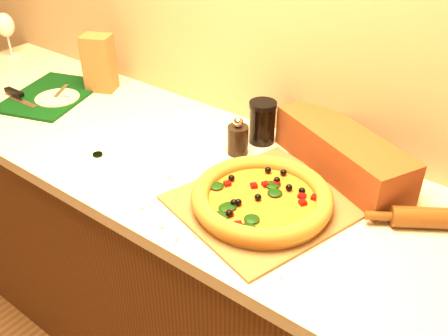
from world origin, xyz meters
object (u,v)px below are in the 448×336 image
at_px(wine_glass, 5,26).
at_px(side_plate, 58,99).
at_px(rolling_pin, 447,218).
at_px(pepper_grinder, 238,139).
at_px(pizza, 262,198).
at_px(cutting_board, 50,95).
at_px(dark_jar, 262,122).
at_px(pizza_peel, 271,201).

relative_size(wine_glass, side_plate, 1.22).
xyz_separation_m(rolling_pin, wine_glass, (-1.92, 0.03, 0.11)).
xyz_separation_m(pepper_grinder, rolling_pin, (0.62, 0.03, -0.02)).
height_order(pizza, cutting_board, pizza).
height_order(wine_glass, dark_jar, wine_glass).
bearing_deg(wine_glass, pepper_grinder, -2.38).
bearing_deg(side_plate, wine_glass, 163.56).
height_order(pizza, side_plate, pizza).
height_order(cutting_board, rolling_pin, rolling_pin).
distance_m(pizza, rolling_pin, 0.46).
bearing_deg(rolling_pin, pizza, -152.06).
bearing_deg(pizza, dark_jar, 123.96).
xyz_separation_m(pizza_peel, pepper_grinder, (-0.22, 0.15, 0.05)).
bearing_deg(dark_jar, rolling_pin, -7.38).
distance_m(pepper_grinder, rolling_pin, 0.62).
bearing_deg(pizza_peel, side_plate, -166.86).
xyz_separation_m(pizza, wine_glass, (-1.51, 0.24, 0.11)).
xyz_separation_m(pepper_grinder, wine_glass, (-1.30, 0.05, 0.09)).
bearing_deg(rolling_pin, cutting_board, -174.87).
distance_m(pizza, cutting_board, 1.03).
bearing_deg(pizza_peel, pepper_grinder, 161.28).
distance_m(pizza, side_plate, 0.97).
relative_size(pizza_peel, wine_glass, 3.20).
xyz_separation_m(cutting_board, wine_glass, (-0.49, 0.16, 0.13)).
bearing_deg(wine_glass, side_plate, -16.44).
distance_m(pizza, dark_jar, 0.35).
xyz_separation_m(dark_jar, side_plate, (-0.77, -0.21, -0.06)).
bearing_deg(pizza_peel, dark_jar, 144.07).
relative_size(pizza_peel, pizza, 1.71).
bearing_deg(side_plate, rolling_pin, 5.53).
bearing_deg(cutting_board, pepper_grinder, -11.92).
distance_m(cutting_board, side_plate, 0.05).
bearing_deg(dark_jar, cutting_board, -165.96).
distance_m(pizza_peel, pizza, 0.05).
relative_size(pizza, dark_jar, 2.67).
relative_size(pizza, side_plate, 2.29).
relative_size(pizza, pepper_grinder, 3.03).
bearing_deg(rolling_pin, side_plate, -174.47).
height_order(pizza_peel, cutting_board, cutting_board).
bearing_deg(pizza, side_plate, 175.17).
bearing_deg(dark_jar, side_plate, -164.70).
relative_size(pizza, rolling_pin, 1.08).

